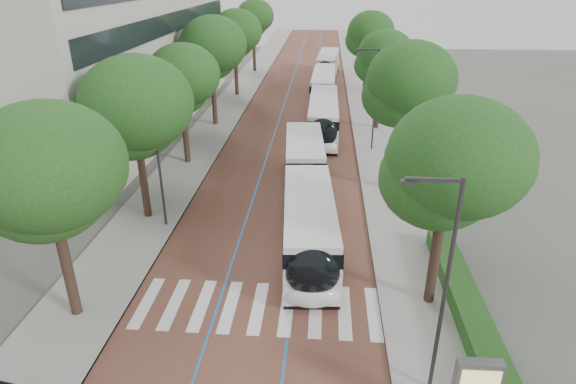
# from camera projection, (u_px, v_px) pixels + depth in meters

# --- Properties ---
(ground) EXTENTS (160.00, 160.00, 0.00)m
(ground) POSITION_uv_depth(u_px,v_px,m) (251.00, 323.00, 20.16)
(ground) COLOR #51544C
(ground) RESTS_ON ground
(road) EXTENTS (11.00, 140.00, 0.02)m
(road) POSITION_uv_depth(u_px,v_px,m) (300.00, 97.00, 56.38)
(road) COLOR brown
(road) RESTS_ON ground
(sidewalk_left) EXTENTS (4.00, 140.00, 0.12)m
(sidewalk_left) POSITION_uv_depth(u_px,v_px,m) (237.00, 95.00, 56.87)
(sidewalk_left) COLOR gray
(sidewalk_left) RESTS_ON ground
(sidewalk_right) EXTENTS (4.00, 140.00, 0.12)m
(sidewalk_right) POSITION_uv_depth(u_px,v_px,m) (365.00, 97.00, 55.84)
(sidewalk_right) COLOR gray
(sidewalk_right) RESTS_ON ground
(kerb_left) EXTENTS (0.20, 140.00, 0.14)m
(kerb_left) POSITION_uv_depth(u_px,v_px,m) (253.00, 95.00, 56.74)
(kerb_left) COLOR gray
(kerb_left) RESTS_ON ground
(kerb_right) EXTENTS (0.20, 140.00, 0.14)m
(kerb_right) POSITION_uv_depth(u_px,v_px,m) (348.00, 97.00, 55.97)
(kerb_right) COLOR gray
(kerb_right) RESTS_ON ground
(zebra_crossing) EXTENTS (10.55, 3.60, 0.01)m
(zebra_crossing) POSITION_uv_depth(u_px,v_px,m) (258.00, 307.00, 21.04)
(zebra_crossing) COLOR silver
(zebra_crossing) RESTS_ON ground
(lane_line_left) EXTENTS (0.12, 126.00, 0.01)m
(lane_line_left) POSITION_uv_depth(u_px,v_px,m) (287.00, 96.00, 56.48)
(lane_line_left) COLOR #225DAA
(lane_line_left) RESTS_ON road
(lane_line_right) EXTENTS (0.12, 126.00, 0.01)m
(lane_line_right) POSITION_uv_depth(u_px,v_px,m) (314.00, 97.00, 56.26)
(lane_line_right) COLOR #225DAA
(lane_line_right) RESTS_ON road
(office_building) EXTENTS (18.11, 40.00, 14.00)m
(office_building) POSITION_uv_depth(u_px,v_px,m) (82.00, 48.00, 43.92)
(office_building) COLOR #B7B3A9
(office_building) RESTS_ON ground
(hedge) EXTENTS (1.20, 14.00, 0.80)m
(hedge) POSITION_uv_depth(u_px,v_px,m) (474.00, 324.00, 19.31)
(hedge) COLOR #174317
(hedge) RESTS_ON sidewalk_right
(streetlight_near) EXTENTS (1.82, 0.20, 8.00)m
(streetlight_near) POSITION_uv_depth(u_px,v_px,m) (442.00, 275.00, 14.97)
(streetlight_near) COLOR #303032
(streetlight_near) RESTS_ON sidewalk_right
(streetlight_far) EXTENTS (1.82, 0.20, 8.00)m
(streetlight_far) POSITION_uv_depth(u_px,v_px,m) (373.00, 92.00, 37.61)
(streetlight_far) COLOR #303032
(streetlight_far) RESTS_ON sidewalk_right
(lamp_post_left) EXTENTS (0.14, 0.14, 8.00)m
(lamp_post_left) POSITION_uv_depth(u_px,v_px,m) (158.00, 159.00, 26.10)
(lamp_post_left) COLOR #303032
(lamp_post_left) RESTS_ON sidewalk_left
(trees_left) EXTENTS (6.05, 60.48, 9.40)m
(trees_left) POSITION_uv_depth(u_px,v_px,m) (200.00, 62.00, 39.52)
(trees_left) COLOR black
(trees_left) RESTS_ON ground
(trees_right) EXTENTS (5.53, 47.51, 9.19)m
(trees_right) POSITION_uv_depth(u_px,v_px,m) (390.00, 72.00, 36.35)
(trees_right) COLOR black
(trees_right) RESTS_ON ground
(lead_bus) EXTENTS (3.77, 18.52, 3.20)m
(lead_bus) POSITION_uv_depth(u_px,v_px,m) (307.00, 195.00, 27.79)
(lead_bus) COLOR black
(lead_bus) RESTS_ON ground
(bus_queued_0) EXTENTS (2.58, 12.41, 3.20)m
(bus_queued_0) POSITION_uv_depth(u_px,v_px,m) (323.00, 118.00, 42.36)
(bus_queued_0) COLOR silver
(bus_queued_0) RESTS_ON ground
(bus_queued_1) EXTENTS (2.83, 12.46, 3.20)m
(bus_queued_1) POSITION_uv_depth(u_px,v_px,m) (323.00, 87.00, 53.44)
(bus_queued_1) COLOR silver
(bus_queued_1) RESTS_ON ground
(bus_queued_2) EXTENTS (3.29, 12.53, 3.20)m
(bus_queued_2) POSITION_uv_depth(u_px,v_px,m) (327.00, 66.00, 65.71)
(bus_queued_2) COLOR silver
(bus_queued_2) RESTS_ON ground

